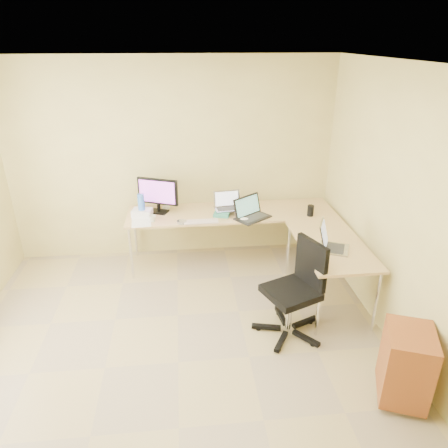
{
  "coord_description": "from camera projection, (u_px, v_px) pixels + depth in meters",
  "views": [
    {
      "loc": [
        0.11,
        -3.02,
        2.78
      ],
      "look_at": [
        0.55,
        1.1,
        0.9
      ],
      "focal_mm": 33.18,
      "sensor_mm": 36.0,
      "label": 1
    }
  ],
  "objects": [
    {
      "name": "floor",
      "position": [
        178.0,
        362.0,
        3.87
      ],
      "size": [
        4.5,
        4.5,
        0.0
      ],
      "primitive_type": "plane",
      "color": "tan",
      "rests_on": "ground"
    },
    {
      "name": "ceiling",
      "position": [
        161.0,
        66.0,
        2.79
      ],
      "size": [
        4.5,
        4.5,
        0.0
      ],
      "primitive_type": "plane",
      "rotation": [
        3.14,
        0.0,
        0.0
      ],
      "color": "white",
      "rests_on": "ground"
    },
    {
      "name": "wall_back",
      "position": [
        172.0,
        161.0,
        5.37
      ],
      "size": [
        4.5,
        0.0,
        4.5
      ],
      "primitive_type": "plane",
      "rotation": [
        1.57,
        0.0,
        0.0
      ],
      "color": "#D6C87E",
      "rests_on": "ground"
    },
    {
      "name": "wall_right",
      "position": [
        418.0,
        226.0,
        3.54
      ],
      "size": [
        0.0,
        4.5,
        4.5
      ],
      "primitive_type": "plane",
      "rotation": [
        1.57,
        0.0,
        -1.57
      ],
      "color": "#D6C87E",
      "rests_on": "ground"
    },
    {
      "name": "desk_main",
      "position": [
        231.0,
        237.0,
        5.46
      ],
      "size": [
        2.65,
        0.7,
        0.73
      ],
      "primitive_type": "cube",
      "color": "tan",
      "rests_on": "ground"
    },
    {
      "name": "desk_return",
      "position": [
        328.0,
        272.0,
        4.65
      ],
      "size": [
        0.7,
        1.3,
        0.73
      ],
      "primitive_type": "cube",
      "color": "tan",
      "rests_on": "ground"
    },
    {
      "name": "monitor",
      "position": [
        158.0,
        196.0,
        5.19
      ],
      "size": [
        0.55,
        0.36,
        0.45
      ],
      "primitive_type": "cube",
      "rotation": [
        0.0,
        0.0,
        -0.4
      ],
      "color": "black",
      "rests_on": "desk_main"
    },
    {
      "name": "book_stack",
      "position": [
        222.0,
        213.0,
        5.22
      ],
      "size": [
        0.25,
        0.3,
        0.04
      ],
      "primitive_type": "cube",
      "rotation": [
        0.0,
        0.0,
        -0.28
      ],
      "color": "#2F7E6D",
      "rests_on": "desk_main"
    },
    {
      "name": "laptop_center",
      "position": [
        228.0,
        201.0,
        5.22
      ],
      "size": [
        0.37,
        0.3,
        0.22
      ],
      "primitive_type": "cube",
      "rotation": [
        0.0,
        0.0,
        0.11
      ],
      "color": "#9F9BB2",
      "rests_on": "desk_main"
    },
    {
      "name": "laptop_black",
      "position": [
        253.0,
        208.0,
        5.06
      ],
      "size": [
        0.53,
        0.5,
        0.27
      ],
      "primitive_type": "cube",
      "rotation": [
        0.0,
        0.0,
        0.63
      ],
      "color": "black",
      "rests_on": "desk_main"
    },
    {
      "name": "keyboard",
      "position": [
        201.0,
        222.0,
        5.0
      ],
      "size": [
        0.41,
        0.12,
        0.02
      ],
      "primitive_type": "cube",
      "rotation": [
        0.0,
        0.0,
        0.01
      ],
      "color": "beige",
      "rests_on": "desk_main"
    },
    {
      "name": "mouse",
      "position": [
        244.0,
        219.0,
        5.05
      ],
      "size": [
        0.11,
        0.07,
        0.04
      ],
      "primitive_type": "ellipsoid",
      "rotation": [
        0.0,
        0.0,
        -0.05
      ],
      "color": "white",
      "rests_on": "desk_main"
    },
    {
      "name": "mug",
      "position": [
        153.0,
        218.0,
        5.01
      ],
      "size": [
        0.11,
        0.11,
        0.08
      ],
      "primitive_type": "imported",
      "rotation": [
        0.0,
        0.0,
        0.26
      ],
      "color": "beige",
      "rests_on": "desk_main"
    },
    {
      "name": "cd_stack",
      "position": [
        182.0,
        222.0,
        4.98
      ],
      "size": [
        0.13,
        0.13,
        0.03
      ],
      "primitive_type": "cylinder",
      "rotation": [
        0.0,
        0.0,
        0.14
      ],
      "color": "silver",
      "rests_on": "desk_main"
    },
    {
      "name": "water_bottle",
      "position": [
        141.0,
        205.0,
        5.11
      ],
      "size": [
        0.11,
        0.11,
        0.29
      ],
      "primitive_type": "cylinder",
      "rotation": [
        0.0,
        0.0,
        0.36
      ],
      "color": "#3971DB",
      "rests_on": "desk_main"
    },
    {
      "name": "papers",
      "position": [
        141.0,
        222.0,
        5.01
      ],
      "size": [
        0.26,
        0.35,
        0.01
      ],
      "primitive_type": "cube",
      "rotation": [
        0.0,
        0.0,
        0.08
      ],
      "color": "white",
      "rests_on": "desk_main"
    },
    {
      "name": "white_box",
      "position": [
        142.0,
        213.0,
        5.17
      ],
      "size": [
        0.27,
        0.22,
        0.09
      ],
      "primitive_type": "cube",
      "rotation": [
        0.0,
        0.0,
        -0.2
      ],
      "color": "white",
      "rests_on": "desk_main"
    },
    {
      "name": "desk_fan",
      "position": [
        166.0,
        198.0,
        5.35
      ],
      "size": [
        0.3,
        0.3,
        0.29
      ],
      "primitive_type": "cylinder",
      "rotation": [
        0.0,
        0.0,
        -0.35
      ],
      "color": "white",
      "rests_on": "desk_main"
    },
    {
      "name": "black_cup",
      "position": [
        310.0,
        211.0,
        5.16
      ],
      "size": [
        0.11,
        0.11,
        0.14
      ],
      "primitive_type": "cylinder",
      "rotation": [
        0.0,
        0.0,
        -0.43
      ],
      "color": "black",
      "rests_on": "desk_main"
    },
    {
      "name": "laptop_return",
      "position": [
        335.0,
        239.0,
        4.32
      ],
      "size": [
        0.44,
        0.41,
        0.24
      ],
      "primitive_type": "cube",
      "rotation": [
        0.0,
        0.0,
        1.14
      ],
      "color": "#AAA9AC",
      "rests_on": "desk_return"
    },
    {
      "name": "office_chair",
      "position": [
        291.0,
        291.0,
        4.06
      ],
      "size": [
        0.79,
        0.79,
        1.0
      ],
      "primitive_type": "cube",
      "rotation": [
        0.0,
        0.0,
        0.4
      ],
      "color": "black",
      "rests_on": "ground"
    },
    {
      "name": "cabinet",
      "position": [
        406.0,
        364.0,
        3.35
      ],
      "size": [
        0.5,
        0.55,
        0.62
      ],
      "primitive_type": "cube",
      "rotation": [
        0.0,
        0.0,
        -0.38
      ],
      "color": "brown",
      "rests_on": "ground"
    }
  ]
}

